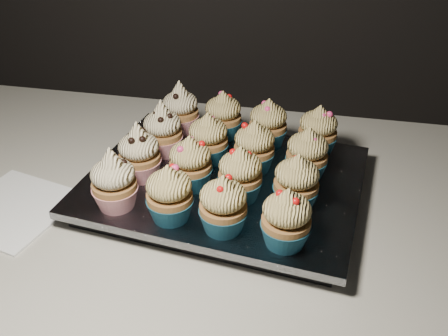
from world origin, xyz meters
name	(u,v)px	position (x,y,z in m)	size (l,w,h in m)	color
worktop	(112,188)	(0.00, 1.70, 0.88)	(2.44, 0.64, 0.04)	beige
napkin	(13,209)	(-0.11, 1.59, 0.90)	(0.15, 0.15, 0.00)	white
baking_tray	(224,189)	(0.19, 1.69, 0.91)	(0.37, 0.28, 0.02)	black
foil_lining	(224,180)	(0.19, 1.69, 0.93)	(0.40, 0.31, 0.01)	silver
cupcake_0	(114,182)	(0.06, 1.59, 0.97)	(0.06, 0.06, 0.10)	#B2182C
cupcake_1	(170,195)	(0.14, 1.58, 0.97)	(0.06, 0.06, 0.08)	#17526D
cupcake_2	(223,206)	(0.22, 1.57, 0.97)	(0.06, 0.06, 0.08)	#17526D
cupcake_3	(286,219)	(0.30, 1.56, 0.97)	(0.06, 0.06, 0.08)	#17526D
cupcake_4	(139,154)	(0.07, 1.67, 0.97)	(0.06, 0.06, 0.10)	#B2182C
cupcake_5	(191,164)	(0.15, 1.66, 0.97)	(0.06, 0.06, 0.08)	#17526D
cupcake_6	(240,175)	(0.22, 1.64, 0.97)	(0.06, 0.06, 0.08)	#17526D
cupcake_7	(296,183)	(0.30, 1.64, 0.97)	(0.06, 0.06, 0.08)	#17526D
cupcake_8	(163,131)	(0.08, 1.74, 0.97)	(0.06, 0.06, 0.10)	#B2182C
cupcake_9	(208,140)	(0.16, 1.73, 0.97)	(0.06, 0.06, 0.08)	#17526D
cupcake_10	(254,147)	(0.23, 1.72, 0.97)	(0.06, 0.06, 0.08)	#17526D
cupcake_11	(307,155)	(0.31, 1.72, 0.97)	(0.06, 0.06, 0.08)	#17526D
cupcake_12	(180,110)	(0.09, 1.82, 0.97)	(0.06, 0.06, 0.10)	#B2182C
cupcake_13	(223,116)	(0.17, 1.81, 0.97)	(0.06, 0.06, 0.08)	#17526D
cupcake_14	(268,124)	(0.24, 1.80, 0.97)	(0.06, 0.06, 0.08)	#17526D
cupcake_15	(318,131)	(0.32, 1.79, 0.97)	(0.06, 0.06, 0.08)	#17526D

